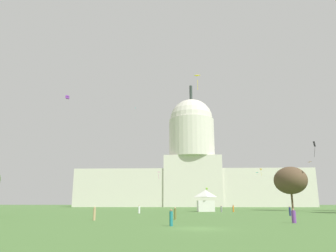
% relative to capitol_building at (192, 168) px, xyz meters
% --- Properties ---
extents(ground_plane, '(800.00, 800.00, 0.00)m').
position_rel_capitol_building_xyz_m(ground_plane, '(-4.82, -163.94, -22.73)').
color(ground_plane, '#4C7538').
extents(capitol_building, '(137.75, 27.72, 75.41)m').
position_rel_capitol_building_xyz_m(capitol_building, '(0.00, 0.00, 0.00)').
color(capitol_building, beige).
rests_on(capitol_building, ground_plane).
extents(event_tent, '(4.66, 4.73, 5.51)m').
position_rel_capitol_building_xyz_m(event_tent, '(-0.08, -106.54, -20.00)').
color(event_tent, white).
rests_on(event_tent, ground_plane).
extents(tree_east_mid, '(12.99, 13.48, 12.96)m').
position_rel_capitol_building_xyz_m(tree_east_mid, '(26.52, -94.10, -13.89)').
color(tree_east_mid, brown).
rests_on(tree_east_mid, ground_plane).
extents(person_white_mid_center, '(0.63, 0.63, 1.75)m').
position_rel_capitol_building_xyz_m(person_white_mid_center, '(-15.58, -122.02, -21.94)').
color(person_white_mid_center, silver).
rests_on(person_white_mid_center, ground_plane).
extents(person_purple_front_right, '(0.61, 0.61, 1.57)m').
position_rel_capitol_building_xyz_m(person_purple_front_right, '(6.16, -155.58, -22.03)').
color(person_purple_front_right, '#703D93').
rests_on(person_purple_front_right, ground_plane).
extents(person_navy_lawn_far_left, '(0.46, 0.46, 1.68)m').
position_rel_capitol_building_xyz_m(person_navy_lawn_far_left, '(12.52, -134.68, -21.95)').
color(person_navy_lawn_far_left, navy).
rests_on(person_navy_lawn_far_left, ground_plane).
extents(person_olive_front_center, '(0.45, 0.45, 1.61)m').
position_rel_capitol_building_xyz_m(person_olive_front_center, '(-7.18, -148.49, -21.99)').
color(person_olive_front_center, olive).
rests_on(person_olive_front_center, ground_plane).
extents(person_orange_back_center, '(0.53, 0.53, 1.76)m').
position_rel_capitol_building_xyz_m(person_orange_back_center, '(6.45, -110.62, -21.91)').
color(person_orange_back_center, orange).
rests_on(person_orange_back_center, ground_plane).
extents(person_teal_lawn_far_right, '(0.33, 0.33, 1.58)m').
position_rel_capitol_building_xyz_m(person_teal_lawn_far_right, '(-7.30, -160.98, -22.00)').
color(person_teal_lawn_far_right, '#1E757A').
rests_on(person_teal_lawn_far_right, ground_plane).
extents(person_tan_mid_left, '(0.34, 0.34, 1.75)m').
position_rel_capitol_building_xyz_m(person_tan_mid_left, '(-17.52, -150.95, -21.92)').
color(person_tan_mid_left, tan).
rests_on(person_tan_mid_left, ground_plane).
extents(person_grey_near_tree_east, '(0.39, 0.39, 1.65)m').
position_rel_capitol_building_xyz_m(person_grey_near_tree_east, '(3.37, -111.62, -21.97)').
color(person_grey_near_tree_east, gray).
rests_on(person_grey_near_tree_east, ground_plane).
extents(kite_orange_low, '(1.06, 1.57, 0.21)m').
position_rel_capitol_building_xyz_m(kite_orange_low, '(31.45, -99.29, -9.33)').
color(kite_orange_low, orange).
extents(kite_violet_mid, '(0.74, 0.71, 0.80)m').
position_rel_capitol_building_xyz_m(kite_violet_mid, '(-33.21, -122.29, 3.88)').
color(kite_violet_mid, purple).
extents(kite_turquoise_high, '(0.47, 0.69, 1.21)m').
position_rel_capitol_building_xyz_m(kite_turquoise_high, '(-28.35, -46.55, 24.11)').
color(kite_turquoise_high, teal).
extents(kite_gold_mid, '(0.88, 0.92, 3.80)m').
position_rel_capitol_building_xyz_m(kite_gold_mid, '(33.54, -30.22, -4.04)').
color(kite_gold_mid, gold).
extents(kite_magenta_low, '(1.16, 1.05, 2.75)m').
position_rel_capitol_building_xyz_m(kite_magenta_low, '(-17.29, -42.96, -6.98)').
color(kite_magenta_low, '#D1339E').
extents(kite_lime_low, '(1.08, 1.13, 1.07)m').
position_rel_capitol_building_xyz_m(kite_lime_low, '(6.73, -21.41, -13.13)').
color(kite_lime_low, '#8CD133').
extents(kite_black_low, '(0.77, 0.27, 4.36)m').
position_rel_capitol_building_xyz_m(kite_black_low, '(29.67, -106.42, -5.47)').
color(kite_black_low, black).
extents(kite_cyan_low, '(1.40, 1.49, 0.35)m').
position_rel_capitol_building_xyz_m(kite_cyan_low, '(30.86, -34.68, -6.72)').
color(kite_cyan_low, '#33BCDB').
extents(kite_yellow_mid, '(1.34, 0.74, 3.54)m').
position_rel_capitol_building_xyz_m(kite_yellow_mid, '(-2.30, -120.84, 8.70)').
color(kite_yellow_mid, yellow).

